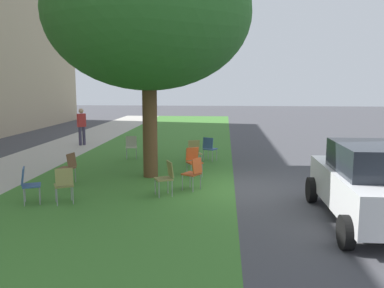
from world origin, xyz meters
name	(u,v)px	position (x,y,z in m)	size (l,w,h in m)	color
ground	(242,189)	(0.00, 0.00, 0.00)	(80.00, 80.00, 0.00)	#424247
grass_verge	(125,187)	(0.00, 3.20, 0.00)	(48.00, 6.00, 0.01)	#3D752D
street_tree	(148,14)	(1.31, 2.73, 4.80)	(5.97, 5.97, 7.02)	brown
chair_0	(131,145)	(4.10, 3.98, 0.52)	(0.50, 0.50, 0.88)	#ADA393
chair_1	(194,160)	(1.47, 1.43, 0.52)	(0.56, 0.56, 0.88)	#C64C1E
chair_2	(28,182)	(-1.71, 5.09, 0.52)	(0.55, 0.55, 0.88)	#335184
chair_3	(68,166)	(0.25, 4.89, 0.52)	(0.49, 0.49, 0.88)	brown
chair_4	(194,171)	(-0.18, 1.29, 0.52)	(0.57, 0.57, 0.88)	#C64C1E
chair_5	(166,176)	(-0.74, 1.95, 0.52)	(0.55, 0.56, 0.88)	olive
chair_6	(209,147)	(3.92, 1.04, 0.52)	(0.56, 0.56, 0.88)	#335184
chair_7	(195,151)	(3.05, 1.52, 0.52)	(0.53, 0.52, 0.88)	olive
chair_8	(64,183)	(-1.67, 4.24, 0.52)	(0.57, 0.56, 0.88)	olive
parked_car	(372,183)	(-2.45, -2.48, 0.84)	(3.70, 1.92, 1.65)	silver
pedestrian_0	(82,125)	(7.28, 7.02, 0.93)	(0.39, 0.40, 1.69)	#3F3851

